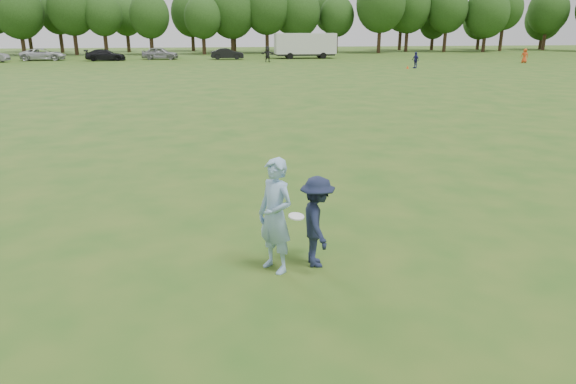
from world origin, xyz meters
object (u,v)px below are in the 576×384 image
at_px(player_far_d, 268,54).
at_px(car_d, 105,55).
at_px(defender, 317,222).
at_px(field_cone, 408,67).
at_px(car_f, 227,54).
at_px(car_c, 43,54).
at_px(player_far_b, 415,60).
at_px(cargo_trailer, 305,45).
at_px(car_e, 160,53).
at_px(player_far_c, 525,56).
at_px(thrower, 275,216).

bearing_deg(player_far_d, car_d, 154.69).
xyz_separation_m(defender, field_cone, (18.16, 42.56, -0.68)).
bearing_deg(car_f, field_cone, -132.95).
relative_size(defender, car_f, 0.40).
xyz_separation_m(defender, car_c, (-22.14, 61.56, -0.10)).
xyz_separation_m(defender, player_far_b, (19.14, 43.02, -0.03)).
distance_m(player_far_d, cargo_trailer, 8.72).
height_order(defender, player_far_b, defender).
distance_m(defender, car_e, 61.87).
xyz_separation_m(car_e, cargo_trailer, (18.83, -0.39, 1.00)).
distance_m(car_c, field_cone, 44.56).
bearing_deg(car_d, player_far_b, -120.89).
distance_m(player_far_c, player_far_d, 30.04).
distance_m(thrower, field_cone, 46.66).
distance_m(player_far_b, player_far_c, 16.47).
height_order(player_far_d, cargo_trailer, cargo_trailer).
xyz_separation_m(car_d, car_e, (6.49, 1.56, 0.08)).
bearing_deg(player_far_c, thrower, 70.12).
bearing_deg(player_far_d, car_e, 142.14).
xyz_separation_m(player_far_d, car_f, (-4.55, 5.90, -0.23)).
height_order(car_d, field_cone, car_d).
distance_m(thrower, car_d, 61.41).
relative_size(thrower, player_far_d, 1.11).
height_order(player_far_b, car_e, player_far_b).
xyz_separation_m(defender, player_far_c, (34.68, 48.50, -0.01)).
relative_size(defender, player_far_c, 1.02).
distance_m(car_f, cargo_trailer, 10.37).
relative_size(car_c, car_f, 1.26).
xyz_separation_m(defender, player_far_d, (5.24, 54.48, 0.09)).
relative_size(car_d, field_cone, 15.92).
xyz_separation_m(defender, cargo_trailer, (10.98, 60.98, 0.94)).
xyz_separation_m(thrower, cargo_trailer, (11.74, 61.07, 0.75)).
bearing_deg(defender, thrower, 97.80).
bearing_deg(player_far_b, thrower, -42.94).
bearing_deg(cargo_trailer, car_f, -176.63).
height_order(thrower, player_far_d, thrower).
xyz_separation_m(car_e, car_f, (8.54, -1.00, -0.09)).
height_order(car_c, cargo_trailer, cargo_trailer).
relative_size(defender, car_c, 0.31).
relative_size(player_far_c, cargo_trailer, 0.18).
bearing_deg(car_c, field_cone, -120.56).
bearing_deg(player_far_c, cargo_trailer, -11.55).
height_order(car_d, car_e, car_e).
relative_size(car_c, car_e, 1.16).
xyz_separation_m(player_far_d, field_cone, (12.93, -11.92, -0.77)).
bearing_deg(cargo_trailer, player_far_c, -27.78).
xyz_separation_m(thrower, player_far_b, (19.90, 43.11, -0.22)).
relative_size(player_far_c, player_far_d, 0.89).
xyz_separation_m(player_far_b, field_cone, (-0.98, -0.46, -0.65)).
relative_size(player_far_b, player_far_d, 0.87).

